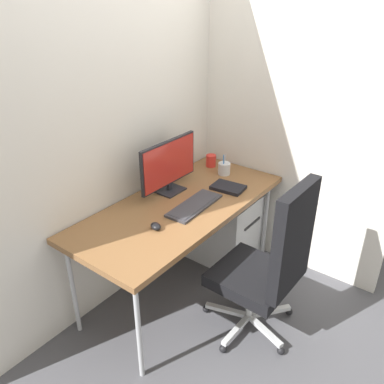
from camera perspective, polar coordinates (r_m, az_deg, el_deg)
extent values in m
plane|color=#4C4C51|center=(3.14, -1.44, -13.72)|extent=(8.00, 8.00, 0.00)
cube|color=silver|center=(2.72, -8.45, 12.96)|extent=(2.95, 0.04, 2.80)
cube|color=silver|center=(3.07, 11.41, 14.33)|extent=(0.04, 2.03, 2.80)
cube|color=brown|center=(2.72, -1.61, -2.06)|extent=(1.64, 0.73, 0.04)
cylinder|color=#B2B5BA|center=(2.35, -7.75, -19.44)|extent=(0.03, 0.03, 0.71)
cylinder|color=#B2B5BA|center=(3.33, 10.61, -4.11)|extent=(0.03, 0.03, 0.71)
cylinder|color=#B2B5BA|center=(2.70, -16.90, -13.31)|extent=(0.03, 0.03, 0.71)
cylinder|color=#B2B5BA|center=(3.58, 2.34, -1.22)|extent=(0.03, 0.03, 0.71)
sphere|color=black|center=(2.70, 4.54, -21.74)|extent=(0.05, 0.05, 0.05)
cube|color=silver|center=(2.76, 6.50, -19.22)|extent=(0.31, 0.04, 0.03)
sphere|color=black|center=(2.74, 12.77, -21.55)|extent=(0.05, 0.05, 0.05)
cube|color=silver|center=(2.78, 10.47, -19.15)|extent=(0.14, 0.31, 0.03)
sphere|color=black|center=(3.00, 13.89, -16.48)|extent=(0.05, 0.05, 0.05)
cube|color=silver|center=(2.91, 11.18, -16.65)|extent=(0.27, 0.22, 0.03)
sphere|color=black|center=(3.11, 7.69, -13.89)|extent=(0.05, 0.05, 0.05)
cube|color=silver|center=(2.97, 7.98, -15.28)|extent=(0.28, 0.21, 0.03)
sphere|color=black|center=(2.93, 2.04, -16.61)|extent=(0.05, 0.05, 0.05)
cube|color=silver|center=(2.88, 5.11, -16.72)|extent=(0.12, 0.31, 0.03)
cylinder|color=silver|center=(2.75, 8.47, -15.03)|extent=(0.04, 0.04, 0.29)
cube|color=black|center=(2.63, 8.75, -12.04)|extent=(0.48, 0.48, 0.08)
cube|color=black|center=(2.33, 14.47, -6.84)|extent=(0.42, 0.08, 0.68)
cube|color=silver|center=(3.34, 4.51, -4.77)|extent=(0.48, 0.54, 0.58)
cube|color=#262628|center=(3.16, 8.79, -4.55)|extent=(0.24, 0.01, 0.02)
cube|color=black|center=(2.88, -3.12, 0.25)|extent=(0.19, 0.15, 0.01)
cube|color=black|center=(2.87, -3.29, 0.93)|extent=(0.04, 0.02, 0.06)
cube|color=black|center=(2.80, -3.42, 4.28)|extent=(0.55, 0.02, 0.33)
cube|color=#B2261E|center=(2.79, -3.20, 4.21)|extent=(0.53, 0.01, 0.30)
cube|color=#333338|center=(2.67, 0.36, -1.97)|extent=(0.47, 0.19, 0.02)
cube|color=#333338|center=(2.66, 0.36, -1.79)|extent=(0.43, 0.16, 0.00)
ellipsoid|color=black|center=(2.43, -5.29, -4.98)|extent=(0.08, 0.09, 0.04)
cylinder|color=silver|center=(3.14, 4.69, 3.41)|extent=(0.10, 0.10, 0.09)
cylinder|color=silver|center=(3.11, 4.65, 4.40)|extent=(0.02, 0.01, 0.12)
cylinder|color=silver|center=(3.12, 4.81, 4.49)|extent=(0.02, 0.01, 0.12)
torus|color=purple|center=(3.14, 4.70, 3.58)|extent=(0.03, 0.04, 0.01)
cylinder|color=#337FD8|center=(3.10, 4.61, 4.18)|extent=(0.02, 0.01, 0.14)
cube|color=black|center=(2.92, 5.27, 0.68)|extent=(0.19, 0.25, 0.03)
cylinder|color=red|center=(3.28, 2.77, 4.57)|extent=(0.08, 0.08, 0.10)
torus|color=red|center=(3.32, 3.29, 4.92)|extent=(0.05, 0.01, 0.05)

